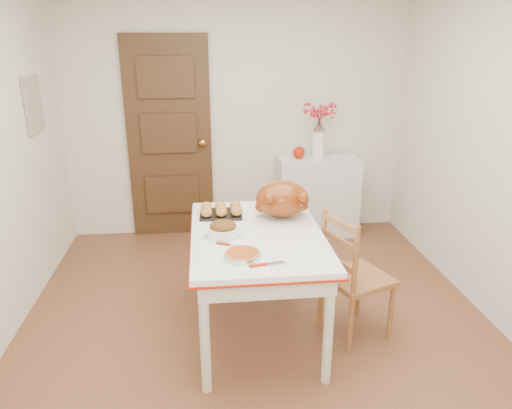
{
  "coord_description": "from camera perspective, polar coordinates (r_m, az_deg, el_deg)",
  "views": [
    {
      "loc": [
        -0.34,
        -2.94,
        2.03
      ],
      "look_at": [
        -0.02,
        0.06,
        0.96
      ],
      "focal_mm": 33.54,
      "sensor_mm": 36.0,
      "label": 1
    }
  ],
  "objects": [
    {
      "name": "berry_vase",
      "position": [
        4.94,
        7.53,
        8.7
      ],
      "size": [
        0.29,
        0.29,
        0.56
      ],
      "primitive_type": null,
      "color": "white",
      "rests_on": "sideboard"
    },
    {
      "name": "floor",
      "position": [
        3.59,
        0.36,
        -14.98
      ],
      "size": [
        3.5,
        4.0,
        0.0
      ],
      "primitive_type": "cube",
      "color": "brown",
      "rests_on": "ground"
    },
    {
      "name": "shaker_pair",
      "position": [
        3.7,
        3.31,
        0.54
      ],
      "size": [
        0.1,
        0.04,
        0.1
      ],
      "primitive_type": null,
      "rotation": [
        0.0,
        0.0,
        -0.03
      ],
      "color": "white",
      "rests_on": "kitchen_table"
    },
    {
      "name": "sideboard",
      "position": [
        5.12,
        7.32,
        0.97
      ],
      "size": [
        0.84,
        0.37,
        0.84
      ],
      "primitive_type": "cube",
      "color": "silver",
      "rests_on": "floor"
    },
    {
      "name": "apple",
      "position": [
        4.94,
        5.14,
        6.2
      ],
      "size": [
        0.13,
        0.13,
        0.13
      ],
      "primitive_type": "sphere",
      "color": "#AE1C07",
      "rests_on": "sideboard"
    },
    {
      "name": "rolls_tray",
      "position": [
        3.51,
        -4.19,
        -0.67
      ],
      "size": [
        0.32,
        0.26,
        0.08
      ],
      "primitive_type": null,
      "rotation": [
        0.0,
        0.0,
        -0.05
      ],
      "color": "#B16F3B",
      "rests_on": "kitchen_table"
    },
    {
      "name": "carving_knife",
      "position": [
        3.01,
        -2.61,
        -4.88
      ],
      "size": [
        0.24,
        0.15,
        0.01
      ],
      "primitive_type": null,
      "rotation": [
        0.0,
        0.0,
        -0.42
      ],
      "color": "silver",
      "rests_on": "kitchen_table"
    },
    {
      "name": "drinking_glass",
      "position": [
        3.66,
        0.8,
        0.58
      ],
      "size": [
        0.08,
        0.08,
        0.12
      ],
      "primitive_type": "cylinder",
      "rotation": [
        0.0,
        0.0,
        0.11
      ],
      "color": "white",
      "rests_on": "kitchen_table"
    },
    {
      "name": "photo_board",
      "position": [
        4.4,
        -25.03,
        10.78
      ],
      "size": [
        0.03,
        0.35,
        0.45
      ],
      "primitive_type": "cube",
      "color": "#BDB89D",
      "rests_on": "ground"
    },
    {
      "name": "door_back",
      "position": [
        5.02,
        -10.27,
        7.67
      ],
      "size": [
        0.85,
        0.06,
        2.06
      ],
      "primitive_type": "cube",
      "color": "#3A200F",
      "rests_on": "ground"
    },
    {
      "name": "wall_back",
      "position": [
        5.01,
        -2.26,
        10.5
      ],
      "size": [
        3.5,
        0.0,
        2.5
      ],
      "primitive_type": "cube",
      "color": "silver",
      "rests_on": "ground"
    },
    {
      "name": "stuffing_dish",
      "position": [
        3.14,
        -3.93,
        -2.98
      ],
      "size": [
        0.29,
        0.24,
        0.1
      ],
      "primitive_type": null,
      "rotation": [
        0.0,
        0.0,
        -0.16
      ],
      "color": "brown",
      "rests_on": "kitchen_table"
    },
    {
      "name": "pie_server",
      "position": [
        2.77,
        1.3,
        -7.12
      ],
      "size": [
        0.22,
        0.1,
        0.01
      ],
      "primitive_type": null,
      "rotation": [
        0.0,
        0.0,
        0.18
      ],
      "color": "silver",
      "rests_on": "kitchen_table"
    },
    {
      "name": "wall_front",
      "position": [
        1.27,
        11.5,
        -18.86
      ],
      "size": [
        3.5,
        0.0,
        2.5
      ],
      "primitive_type": "cube",
      "color": "silver",
      "rests_on": "ground"
    },
    {
      "name": "chair_oak",
      "position": [
        3.43,
        12.01,
        -8.21
      ],
      "size": [
        0.53,
        0.53,
        0.92
      ],
      "primitive_type": null,
      "rotation": [
        0.0,
        0.0,
        1.94
      ],
      "color": "#985832",
      "rests_on": "floor"
    },
    {
      "name": "kitchen_table",
      "position": [
        3.39,
        0.09,
        -9.43
      ],
      "size": [
        0.89,
        1.31,
        0.78
      ],
      "primitive_type": null,
      "color": "white",
      "rests_on": "floor"
    },
    {
      "name": "pumpkin_pie",
      "position": [
        2.86,
        -1.6,
        -5.89
      ],
      "size": [
        0.27,
        0.27,
        0.05
      ],
      "primitive_type": "cylinder",
      "rotation": [
        0.0,
        0.0,
        -0.24
      ],
      "color": "#A63F12",
      "rests_on": "kitchen_table"
    },
    {
      "name": "turkey_platter",
      "position": [
        3.39,
        3.15,
        0.41
      ],
      "size": [
        0.45,
        0.36,
        0.28
      ],
      "primitive_type": null,
      "rotation": [
        0.0,
        0.0,
        0.02
      ],
      "color": "#80340E",
      "rests_on": "kitchen_table"
    }
  ]
}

